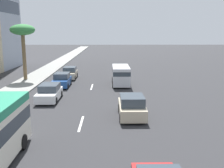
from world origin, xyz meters
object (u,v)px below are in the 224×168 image
Objects in this scene: car_fourth at (132,107)px; car_fifth at (49,93)px; van_second at (121,74)px; car_sixth at (62,80)px; palm_tree at (23,32)px; car_lead at (70,73)px.

car_fourth reaches higher than car_fifth.
car_fifth is (-7.25, 7.06, -0.58)m from van_second.
car_sixth is 0.56× the size of palm_tree.
van_second is at bearing -104.53° from palm_tree.
van_second is 10.13m from car_fifth.
car_fifth is (-11.76, 0.24, -0.03)m from car_lead.
palm_tree reaches higher than car_lead.
car_sixth is at bearing 32.32° from car_fourth.
car_fourth is 0.94× the size of car_fifth.
car_sixth is (-5.42, 0.16, -0.00)m from car_lead.
van_second is at bearing 56.51° from car_lead.
palm_tree is (10.50, 5.48, 5.59)m from car_fifth.
palm_tree is (4.16, 5.56, 5.56)m from car_sixth.
van_second is at bearing 1.15° from car_fourth.
car_fourth is at bearing -140.63° from palm_tree.
palm_tree is (3.25, 12.53, 5.01)m from van_second.
palm_tree is (-1.26, 5.72, 5.56)m from car_lead.
van_second reaches higher than car_lead.
car_sixth is (6.34, -0.08, 0.03)m from car_fifth.
palm_tree is at bearing 75.47° from van_second.
van_second is 0.72× the size of palm_tree.
van_second reaches higher than car_sixth.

